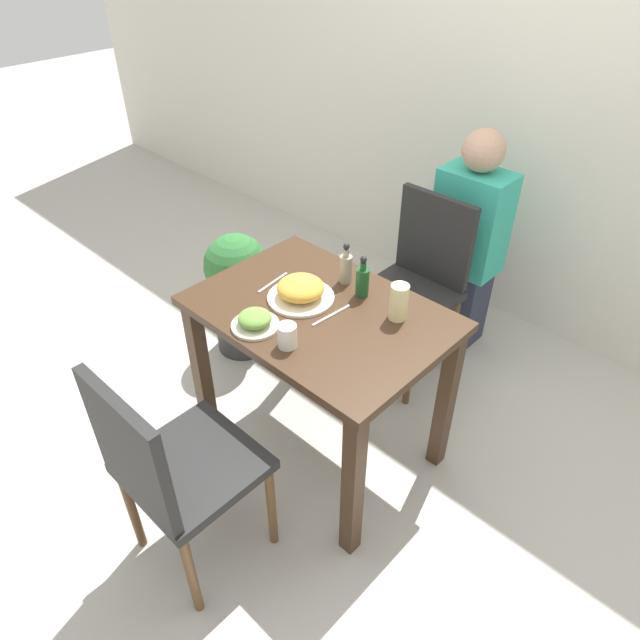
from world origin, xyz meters
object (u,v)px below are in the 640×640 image
Objects in this scene: chair_far at (417,279)px; potted_plant_left at (238,289)px; side_plate at (255,321)px; condiment_bottle at (346,267)px; food_plate at (301,290)px; sauce_bottle at (362,281)px; person_figure at (467,244)px; juice_glass at (399,302)px; chair_near at (171,467)px; drink_cup at (287,336)px.

chair_far is 1.35× the size of potted_plant_left.
side_plate is at bearing -92.40° from chair_far.
condiment_bottle is (-0.00, -0.53, 0.30)m from chair_far.
condiment_bottle reaches higher than chair_far.
potted_plant_left is at bearing 162.21° from food_plate.
chair_far is at bearing 100.89° from sauce_bottle.
condiment_bottle is (0.04, 0.21, 0.03)m from food_plate.
chair_far is 0.37m from person_figure.
condiment_bottle is at bearing 170.36° from juice_glass.
food_plate is 1.50× the size of condiment_bottle.
chair_far is at bearing 117.13° from juice_glass.
juice_glass is (0.22, 0.89, 0.31)m from chair_near.
chair_far is 6.47× the size of juice_glass.
juice_glass is 0.19m from sauce_bottle.
potted_plant_left is 0.58× the size of person_figure.
side_plate is at bearing -94.82° from condiment_bottle.
chair_far is 0.78× the size of person_figure.
sauce_bottle reaches higher than chair_far.
juice_glass is at bearing 65.71° from drink_cup.
juice_glass is (0.34, 0.16, 0.03)m from food_plate.
potted_plant_left is (-0.69, 0.22, -0.43)m from food_plate.
chair_near is 10.49× the size of drink_cup.
sauce_bottle is at bearing -2.75° from potted_plant_left.
side_plate is at bearing -76.36° from chair_near.
chair_far is 3.52× the size of food_plate.
sauce_bottle is at bearing 173.28° from juice_glass.
chair_near is 0.96m from sauce_bottle.
person_figure is at bearing 87.07° from condiment_bottle.
person_figure is at bearing 85.40° from food_plate.
chair_near is at bearing -76.36° from side_plate.
food_plate is at bearing -80.32° from chair_near.
chair_near and chair_far have the same top height.
side_plate is (-0.12, 0.49, 0.26)m from chair_near.
juice_glass reaches higher than drink_cup.
drink_cup is 0.42m from sauce_bottle.
potted_plant_left is at bearing 179.07° from condiment_bottle.
food_plate reaches higher than drink_cup.
food_plate is 1.84× the size of juice_glass.
drink_cup is at bearing -94.86° from chair_near.
food_plate is at bearing 91.25° from side_plate.
chair_near is at bearing -91.80° from sauce_bottle.
condiment_bottle is at bearing -92.93° from person_figure.
chair_near is 1.35× the size of potted_plant_left.
chair_near is at bearing -86.94° from chair_far.
sauce_bottle is 1.00× the size of condiment_bottle.
juice_glass is (0.30, -0.58, 0.31)m from chair_far.
chair_far is 0.79m from food_plate.
sauce_bottle reaches higher than juice_glass.
person_figure is at bearing 105.17° from juice_glass.
condiment_bottle reaches higher than potted_plant_left.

